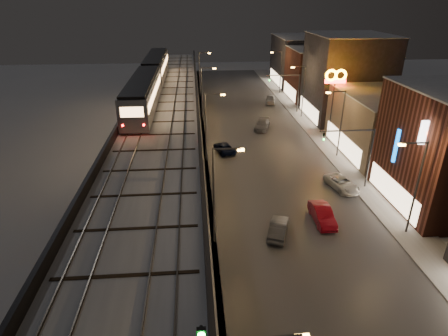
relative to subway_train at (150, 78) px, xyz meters
name	(u,v)px	position (x,y,z in m)	size (l,w,h in m)	color
road_surface	(262,147)	(16.00, -8.33, -8.51)	(17.00, 120.00, 0.06)	#46474D
sidewalk_right	(330,145)	(26.00, -8.33, -8.47)	(4.00, 120.00, 0.14)	#9FA1A8
under_viaduct_pavement	(168,150)	(2.50, -8.33, -8.51)	(11.00, 120.00, 0.06)	#9FA1A8
elevated_viaduct	(164,119)	(2.50, -11.48, -2.92)	(9.00, 100.00, 6.30)	black
viaduct_trackbed	(163,113)	(2.49, -11.36, -2.15)	(8.40, 100.00, 0.32)	#B2B7C1
viaduct_parapet_streetside	(198,108)	(6.85, -11.33, -1.69)	(0.30, 100.00, 1.10)	black
viaduct_parapet_far	(128,110)	(-1.85, -11.33, -1.69)	(0.30, 100.00, 1.10)	black
building_c	(388,124)	(32.49, -11.33, -4.46)	(12.20, 15.20, 8.16)	#7E6F5C
building_d	(346,78)	(32.49, 4.67, -1.46)	(12.20, 13.20, 14.16)	#2E2E36
building_e	(320,74)	(32.49, 18.67, -3.46)	(12.20, 12.20, 10.16)	brown
building_f	(301,61)	(32.49, 32.67, -2.96)	(12.20, 16.20, 11.16)	#2A2A2F
streetlight_left_1	(217,190)	(8.07, -30.33, -3.30)	(2.57, 0.28, 9.00)	#38383A
streetlight_right_1	(415,182)	(25.23, -30.33, -3.30)	(2.56, 0.28, 9.00)	#38383A
streetlight_left_2	(208,123)	(8.07, -12.33, -3.30)	(2.57, 0.28, 9.00)	#38383A
streetlight_right_2	(340,119)	(25.23, -12.33, -3.30)	(2.56, 0.28, 9.00)	#38383A
streetlight_left_3	(203,90)	(8.07, 5.67, -3.30)	(2.57, 0.28, 9.00)	#38383A
streetlight_right_3	(302,88)	(25.23, 5.67, -3.30)	(2.56, 0.28, 9.00)	#38383A
streetlight_left_4	(201,70)	(8.07, 23.67, -3.30)	(2.57, 0.28, 9.00)	#38383A
streetlight_right_4	(280,69)	(25.23, 23.67, -3.30)	(2.56, 0.28, 9.00)	#38383A
traffic_light_rig_a	(361,151)	(24.34, -21.33, -4.04)	(6.10, 0.34, 7.00)	#38383A
traffic_light_rig_b	(292,88)	(24.34, 8.67, -4.04)	(6.10, 0.34, 7.00)	#38383A
subway_train	(150,78)	(0.00, 0.00, 0.00)	(3.23, 39.39, 3.87)	gray
car_near_white	(278,229)	(13.66, -29.71, -7.84)	(1.48, 4.25, 1.40)	#3A3D45
car_mid_silver	(224,148)	(10.40, -9.59, -7.92)	(2.05, 4.44, 1.23)	black
car_onc_silver	(322,215)	(18.31, -27.92, -7.77)	(1.62, 4.65, 1.53)	maroon
car_onc_dark	(342,184)	(22.68, -21.53, -7.87)	(2.20, 4.78, 1.33)	white
car_onc_white	(262,125)	(17.36, -0.31, -7.83)	(1.99, 4.90, 1.42)	slate
car_onc_red	(271,100)	(21.78, 15.15, -7.78)	(1.78, 4.43, 1.51)	#979EA8
sign_mcdonalds	(335,83)	(26.50, -5.89, 0.06)	(3.11, 0.44, 10.49)	#38383A
sign_citgo	(428,147)	(27.00, -28.39, -0.85)	(2.13, 0.39, 10.13)	#38383A
sign_carwash	(401,152)	(27.00, -24.56, -2.95)	(1.54, 0.35, 7.96)	#38383A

